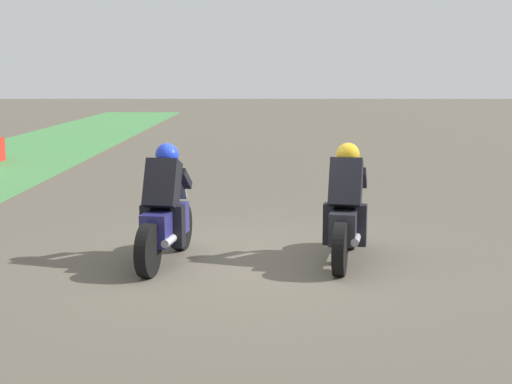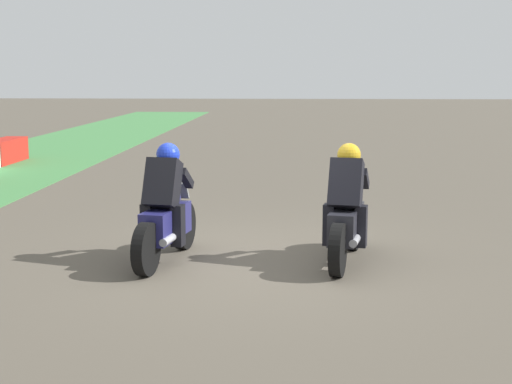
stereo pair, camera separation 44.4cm
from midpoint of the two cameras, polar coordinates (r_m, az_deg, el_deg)
ground_plane at (r=9.56m, az=-1.70°, el=-5.28°), size 120.00×120.00×0.00m
rider_lane_a at (r=9.44m, az=5.61°, el=-1.63°), size 2.03×0.63×1.51m
rider_lane_b at (r=9.42m, az=-8.32°, el=-1.70°), size 2.03×0.61×1.51m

